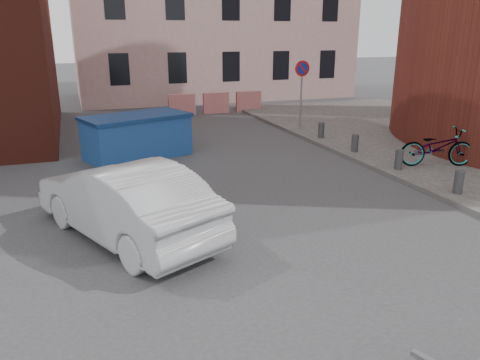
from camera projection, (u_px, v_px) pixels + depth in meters
name	position (u px, v px, depth m)	size (l,w,h in m)	color
ground	(236.00, 259.00, 8.17)	(120.00, 120.00, 0.00)	#38383A
no_parking_sign	(302.00, 81.00, 18.01)	(0.60, 0.09, 2.65)	gray
bollards	(399.00, 160.00, 13.03)	(0.22, 9.02, 0.55)	#3A3A3D
barriers	(216.00, 103.00, 22.84)	(4.70, 0.18, 1.00)	red
dumpster	(137.00, 136.00, 14.67)	(3.57, 2.61, 1.34)	#204E9B
silver_car	(125.00, 201.00, 8.84)	(1.57, 4.49, 1.48)	#B3B6BB
bicycle	(437.00, 147.00, 13.28)	(0.73, 2.10, 1.10)	black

